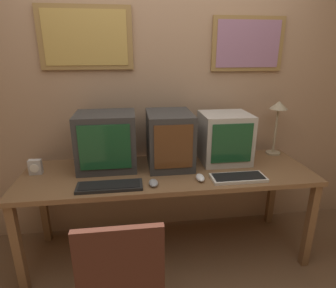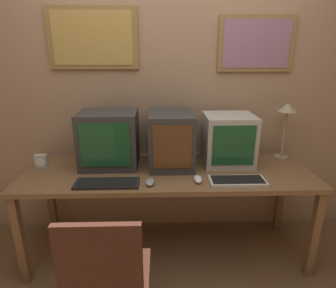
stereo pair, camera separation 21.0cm
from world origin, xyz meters
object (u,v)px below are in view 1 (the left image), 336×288
at_px(keyboard_side, 238,178).
at_px(desk_clock, 35,167).
at_px(monitor_center, 170,139).
at_px(monitor_right, 225,138).
at_px(mouse_near_keyboard, 153,183).
at_px(mouse_far_corner, 200,178).
at_px(keyboard_main, 110,186).
at_px(monitor_left, 107,141).
at_px(desk_lamp, 278,113).

bearing_deg(keyboard_side, desk_clock, 168.78).
bearing_deg(monitor_center, desk_clock, -177.48).
xyz_separation_m(monitor_right, mouse_near_keyboard, (-0.62, -0.37, -0.19)).
bearing_deg(mouse_far_corner, keyboard_main, -177.26).
bearing_deg(monitor_left, desk_lamp, 4.54).
relative_size(monitor_right, keyboard_side, 1.03).
bearing_deg(mouse_far_corner, desk_lamp, 29.64).
height_order(keyboard_side, desk_lamp, desk_lamp).
bearing_deg(monitor_left, keyboard_side, -20.33).
distance_m(monitor_left, keyboard_side, 1.03).
bearing_deg(monitor_right, monitor_left, -179.43).
relative_size(monitor_left, desk_lamp, 0.94).
bearing_deg(keyboard_side, keyboard_main, -179.34).
distance_m(keyboard_side, mouse_far_corner, 0.28).
relative_size(keyboard_main, desk_clock, 3.94).
distance_m(mouse_near_keyboard, desk_clock, 0.92).
bearing_deg(monitor_right, keyboard_side, -91.03).
distance_m(mouse_far_corner, desk_clock, 1.23).
bearing_deg(mouse_far_corner, keyboard_side, -4.10).
distance_m(monitor_right, mouse_near_keyboard, 0.75).
height_order(monitor_center, desk_clock, monitor_center).
bearing_deg(mouse_near_keyboard, mouse_far_corner, 5.28).
height_order(monitor_center, keyboard_main, monitor_center).
height_order(mouse_far_corner, desk_lamp, desk_lamp).
bearing_deg(monitor_center, desk_lamp, 7.53).
bearing_deg(desk_lamp, mouse_near_keyboard, -156.98).
distance_m(monitor_left, keyboard_main, 0.42).
relative_size(keyboard_main, mouse_far_corner, 3.94).
xyz_separation_m(monitor_center, desk_lamp, (0.96, 0.13, 0.15)).
xyz_separation_m(keyboard_main, desk_clock, (-0.56, 0.30, 0.04)).
relative_size(monitor_left, monitor_center, 1.03).
bearing_deg(desk_clock, desk_lamp, 4.96).
height_order(keyboard_main, mouse_near_keyboard, mouse_near_keyboard).
xyz_separation_m(keyboard_side, desk_lamp, (0.51, 0.47, 0.36)).
bearing_deg(monitor_left, mouse_far_corner, -26.31).
distance_m(monitor_left, mouse_near_keyboard, 0.53).
relative_size(monitor_left, mouse_near_keyboard, 4.02).
height_order(monitor_center, mouse_far_corner, monitor_center).
distance_m(monitor_left, desk_clock, 0.56).
height_order(keyboard_main, mouse_far_corner, mouse_far_corner).
xyz_separation_m(monitor_left, keyboard_main, (0.03, -0.36, -0.21)).
xyz_separation_m(monitor_center, mouse_near_keyboard, (-0.16, -0.35, -0.20)).
height_order(monitor_left, monitor_right, monitor_left).
distance_m(keyboard_side, mouse_near_keyboard, 0.62).
bearing_deg(keyboard_main, desk_lamp, 18.53).
height_order(keyboard_main, desk_clock, desk_clock).
relative_size(mouse_far_corner, desk_lamp, 0.24).
bearing_deg(desk_lamp, monitor_right, -168.05).
relative_size(monitor_left, mouse_far_corner, 3.97).
distance_m(keyboard_main, desk_clock, 0.64).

